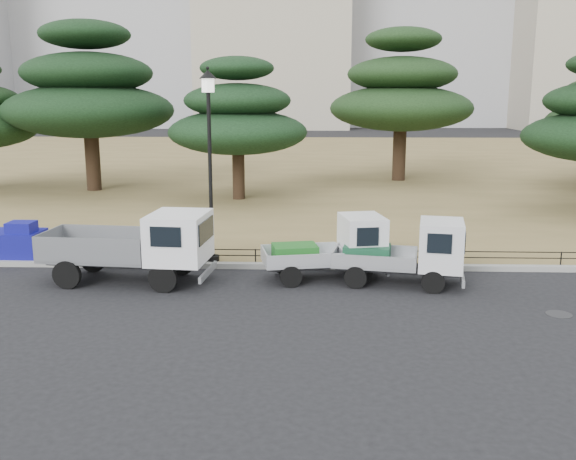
{
  "coord_description": "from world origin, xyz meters",
  "views": [
    {
      "loc": [
        0.64,
        -15.75,
        5.09
      ],
      "look_at": [
        0.0,
        2.0,
        1.3
      ],
      "focal_mm": 40.0,
      "sensor_mm": 36.0,
      "label": 1
    }
  ],
  "objects_px": {
    "truck_kei_front": "(333,248)",
    "tarp_pile": "(15,242)",
    "truck_large": "(137,244)",
    "truck_kei_rear": "(408,252)",
    "street_lamp": "(209,134)"
  },
  "relations": [
    {
      "from": "truck_kei_front",
      "to": "tarp_pile",
      "type": "relative_size",
      "value": 2.11
    },
    {
      "from": "truck_large",
      "to": "street_lamp",
      "type": "height_order",
      "value": "street_lamp"
    },
    {
      "from": "truck_kei_rear",
      "to": "tarp_pile",
      "type": "bearing_deg",
      "value": -179.77
    },
    {
      "from": "truck_large",
      "to": "tarp_pile",
      "type": "relative_size",
      "value": 2.75
    },
    {
      "from": "truck_kei_front",
      "to": "tarp_pile",
      "type": "bearing_deg",
      "value": 159.33
    },
    {
      "from": "truck_large",
      "to": "tarp_pile",
      "type": "height_order",
      "value": "truck_large"
    },
    {
      "from": "truck_kei_front",
      "to": "truck_kei_rear",
      "type": "distance_m",
      "value": 2.06
    },
    {
      "from": "truck_large",
      "to": "truck_kei_front",
      "type": "bearing_deg",
      "value": 11.08
    },
    {
      "from": "street_lamp",
      "to": "tarp_pile",
      "type": "bearing_deg",
      "value": 176.87
    },
    {
      "from": "truck_kei_front",
      "to": "tarp_pile",
      "type": "xyz_separation_m",
      "value": [
        -9.77,
        1.61,
        -0.28
      ]
    },
    {
      "from": "truck_large",
      "to": "truck_kei_front",
      "type": "relative_size",
      "value": 1.31
    },
    {
      "from": "truck_large",
      "to": "truck_kei_rear",
      "type": "distance_m",
      "value": 7.37
    },
    {
      "from": "truck_kei_front",
      "to": "street_lamp",
      "type": "relative_size",
      "value": 0.63
    },
    {
      "from": "truck_large",
      "to": "truck_kei_front",
      "type": "distance_m",
      "value": 5.4
    },
    {
      "from": "tarp_pile",
      "to": "truck_large",
      "type": "bearing_deg",
      "value": -26.22
    }
  ]
}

